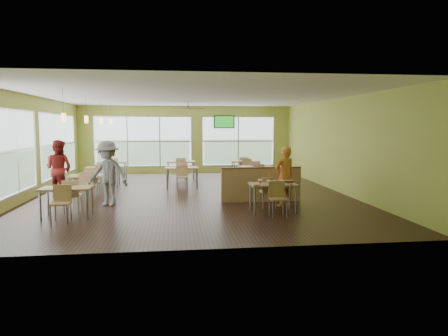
{
  "coord_description": "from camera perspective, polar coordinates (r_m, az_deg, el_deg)",
  "views": [
    {
      "loc": [
        -0.53,
        -13.1,
        2.25
      ],
      "look_at": [
        0.96,
        -0.89,
        0.95
      ],
      "focal_mm": 32.0,
      "sensor_mm": 36.0,
      "label": 1
    }
  ],
  "objects": [
    {
      "name": "pendant_lights",
      "position": [
        14.03,
        -18.07,
        6.55
      ],
      "size": [
        0.11,
        7.31,
        0.86
      ],
      "color": "#2D2119",
      "rests_on": "ceiling"
    },
    {
      "name": "cup_red_far",
      "position": [
        10.42,
        8.37,
        -1.98
      ],
      "size": [
        0.08,
        0.08,
        0.3
      ],
      "color": "white",
      "rests_on": "main_table"
    },
    {
      "name": "cup_yellow",
      "position": [
        10.24,
        6.37,
        -2.05
      ],
      "size": [
        0.09,
        0.09,
        0.34
      ],
      "color": "white",
      "rests_on": "main_table"
    },
    {
      "name": "wrapper_left",
      "position": [
        10.12,
        4.67,
        -2.42
      ],
      "size": [
        0.18,
        0.17,
        0.04
      ],
      "primitive_type": "ellipsoid",
      "rotation": [
        0.0,
        0.0,
        -0.26
      ],
      "color": "tan",
      "rests_on": "main_table"
    },
    {
      "name": "main_table",
      "position": [
        10.54,
        7.01,
        -2.87
      ],
      "size": [
        1.22,
        1.52,
        0.87
      ],
      "color": "tan",
      "rests_on": "floor"
    },
    {
      "name": "window_bays",
      "position": [
        16.33,
        -14.44,
        3.1
      ],
      "size": [
        9.24,
        10.24,
        2.38
      ],
      "color": "white",
      "rests_on": "room"
    },
    {
      "name": "patron_grey",
      "position": [
        11.71,
        -16.25,
        -0.75
      ],
      "size": [
        1.35,
        1.05,
        1.84
      ],
      "primitive_type": "imported",
      "rotation": [
        0.0,
        0.0,
        -0.34
      ],
      "color": "slate",
      "rests_on": "floor"
    },
    {
      "name": "patron_maroon",
      "position": [
        13.62,
        -22.54,
        -0.1
      ],
      "size": [
        1.06,
        0.94,
        1.82
      ],
      "primitive_type": "imported",
      "rotation": [
        0.0,
        0.0,
        2.8
      ],
      "color": "maroon",
      "rests_on": "floor"
    },
    {
      "name": "wrapper_right",
      "position": [
        10.36,
        8.39,
        -2.28
      ],
      "size": [
        0.16,
        0.16,
        0.03
      ],
      "primitive_type": "ellipsoid",
      "rotation": [
        0.0,
        0.0,
        -0.38
      ],
      "color": "tan",
      "rests_on": "main_table"
    },
    {
      "name": "tv_backwall",
      "position": [
        19.14,
        0.02,
        6.61
      ],
      "size": [
        1.0,
        0.07,
        0.6
      ],
      "color": "black",
      "rests_on": "wall_back"
    },
    {
      "name": "cup_blue",
      "position": [
        10.35,
        5.16,
        -1.93
      ],
      "size": [
        0.1,
        0.1,
        0.36
      ],
      "color": "white",
      "rests_on": "main_table"
    },
    {
      "name": "wrapper_mid",
      "position": [
        10.69,
        6.64,
        -1.96
      ],
      "size": [
        0.21,
        0.19,
        0.05
      ],
      "primitive_type": "ellipsoid",
      "rotation": [
        0.0,
        0.0,
        0.1
      ],
      "color": "tan",
      "rests_on": "main_table"
    },
    {
      "name": "half_wall_divider",
      "position": [
        11.95,
        5.32,
        -2.32
      ],
      "size": [
        2.4,
        0.14,
        1.04
      ],
      "color": "tan",
      "rests_on": "floor"
    },
    {
      "name": "food_basket",
      "position": [
        10.74,
        9.25,
        -1.9
      ],
      "size": [
        0.27,
        0.27,
        0.06
      ],
      "color": "black",
      "rests_on": "main_table"
    },
    {
      "name": "cup_red_near",
      "position": [
        10.35,
        7.27,
        -2.01
      ],
      "size": [
        0.09,
        0.09,
        0.31
      ],
      "color": "white",
      "rests_on": "main_table"
    },
    {
      "name": "man_plaid",
      "position": [
        11.34,
        8.65,
        -1.18
      ],
      "size": [
        0.72,
        0.59,
        1.69
      ],
      "primitive_type": "imported",
      "rotation": [
        0.0,
        0.0,
        3.48
      ],
      "color": "#E34219",
      "rests_on": "floor"
    },
    {
      "name": "ceiling_fan",
      "position": [
        16.12,
        -5.14,
        8.46
      ],
      "size": [
        1.25,
        1.25,
        0.29
      ],
      "color": "#2D2119",
      "rests_on": "ceiling"
    },
    {
      "name": "room",
      "position": [
        13.13,
        -4.66,
        3.15
      ],
      "size": [
        12.0,
        12.04,
        3.2
      ],
      "color": "black",
      "rests_on": "ground"
    },
    {
      "name": "dining_tables",
      "position": [
        14.91,
        -8.94,
        -0.3
      ],
      "size": [
        6.92,
        8.72,
        0.87
      ],
      "color": "tan",
      "rests_on": "floor"
    },
    {
      "name": "ketchup_cup",
      "position": [
        10.34,
        9.59,
        -2.35
      ],
      "size": [
        0.06,
        0.06,
        0.02
      ],
      "primitive_type": "cylinder",
      "color": "#A62D0F",
      "rests_on": "main_table"
    }
  ]
}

